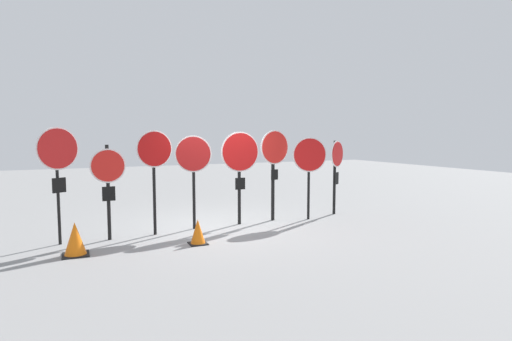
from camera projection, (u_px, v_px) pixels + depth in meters
The scene contains 11 objects.
ground_plane at pixel (220, 228), 9.30m from camera, with size 40.00×40.00×0.00m, color gray.
stop_sign_0 at pixel (58, 158), 7.70m from camera, with size 0.74×0.43×2.31m.
stop_sign_1 at pixel (108, 176), 8.07m from camera, with size 0.70×0.14×1.96m.
stop_sign_2 at pixel (154, 158), 8.48m from camera, with size 0.78×0.19×2.26m.
stop_sign_3 at pixel (193, 161), 9.03m from camera, with size 0.80×0.29×2.15m.
stop_sign_4 at pixel (240, 160), 9.50m from camera, with size 0.96×0.14×2.24m.
stop_sign_5 at pixel (274, 158), 9.96m from camera, with size 0.84×0.21×2.28m.
stop_sign_6 at pixel (309, 160), 10.09m from camera, with size 0.85×0.27×2.10m.
stop_sign_7 at pixel (336, 163), 10.80m from camera, with size 0.63×0.37×2.01m.
traffic_cone_0 at pixel (75, 239), 7.14m from camera, with size 0.45×0.45×0.60m.
traffic_cone_1 at pixel (198, 232), 7.88m from camera, with size 0.35×0.35×0.50m.
Camera 1 is at (-3.08, -8.65, 2.14)m, focal length 28.00 mm.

